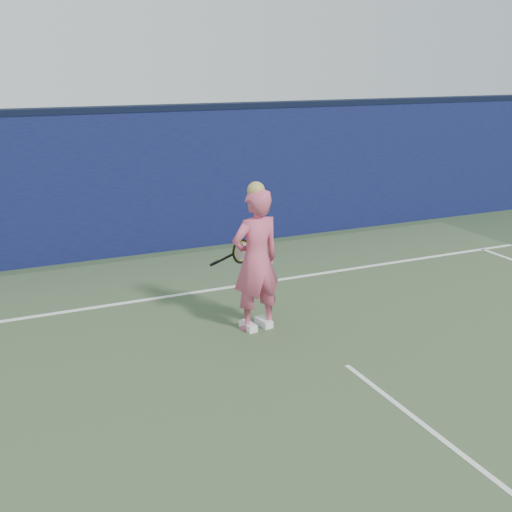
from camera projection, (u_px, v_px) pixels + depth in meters
name	position (u px, v px, depth m)	size (l,w,h in m)	color
ground	(400.00, 408.00, 6.43)	(80.00, 80.00, 0.00)	#2D3E26
backstop_wall	(189.00, 180.00, 11.73)	(24.00, 0.40, 2.50)	#0E0E3D
wall_cap	(187.00, 107.00, 11.35)	(24.00, 0.42, 0.10)	black
player	(256.00, 260.00, 8.08)	(0.73, 0.53, 1.93)	#CE5070
racket	(239.00, 252.00, 8.44)	(0.62, 0.18, 0.33)	black
court_lines	(421.00, 423.00, 6.14)	(11.00, 12.04, 0.01)	white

